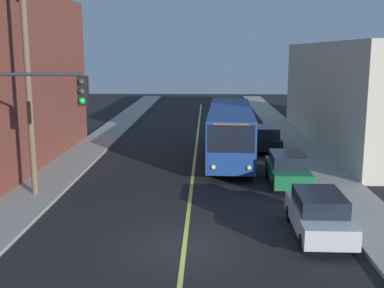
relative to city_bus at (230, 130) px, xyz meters
The scene contains 10 objects.
ground_plane 14.19m from the city_bus, 98.99° to the right, with size 120.00×120.00×0.00m, color black.
sidewalk_left 10.37m from the city_bus, 157.56° to the right, with size 2.50×90.00×0.15m, color gray.
sidewalk_right 6.62m from the city_bus, 37.69° to the right, with size 2.50×90.00×0.15m, color gray.
lane_stripe_center 3.05m from the city_bus, 153.48° to the left, with size 0.16×60.00×0.01m, color #D8CC4C.
city_bus is the anchor object (origin of this frame).
parked_car_silver 13.00m from the city_bus, 78.34° to the right, with size 1.88×4.43×1.62m.
parked_car_green 6.53m from the city_bus, 66.31° to the right, with size 1.88×4.43×1.62m.
parked_car_black 3.86m from the city_bus, 47.11° to the left, with size 1.92×4.45×1.62m.
utility_pole_near 13.25m from the city_bus, 138.78° to the right, with size 2.40×0.28×11.21m.
traffic_signal_left_corner 15.48m from the city_bus, 119.88° to the right, with size 3.75×0.48×6.00m.
Camera 1 is at (0.76, -15.49, 6.62)m, focal length 44.93 mm.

